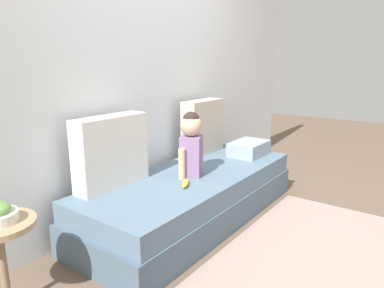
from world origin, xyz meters
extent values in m
plane|color=brown|center=(0.00, 0.00, 0.00)|extent=(12.00, 12.00, 0.00)
cube|color=silver|center=(0.00, 0.54, 1.11)|extent=(5.31, 0.10, 2.22)
cube|color=#495F70|center=(0.00, 0.00, 0.12)|extent=(2.11, 0.82, 0.24)
cube|color=slate|center=(0.00, 0.00, 0.32)|extent=(2.04, 0.79, 0.16)
cube|color=silver|center=(-0.58, 0.31, 0.65)|extent=(0.58, 0.16, 0.52)
cube|color=#C1B29E|center=(0.58, 0.31, 0.66)|extent=(0.50, 0.16, 0.52)
cube|color=gray|center=(-0.04, -0.01, 0.55)|extent=(0.24, 0.22, 0.32)
sphere|color=tan|center=(-0.04, -0.01, 0.80)|extent=(0.17, 0.17, 0.17)
sphere|color=#2D231E|center=(-0.04, -0.01, 0.84)|extent=(0.14, 0.14, 0.14)
cylinder|color=tan|center=(-0.16, -0.01, 0.51)|extent=(0.06, 0.06, 0.24)
cylinder|color=tan|center=(0.08, -0.01, 0.51)|extent=(0.06, 0.06, 0.24)
ellipsoid|color=yellow|center=(-0.27, -0.12, 0.41)|extent=(0.17, 0.12, 0.04)
cube|color=#8E9EB2|center=(0.77, -0.10, 0.46)|extent=(0.40, 0.28, 0.13)
cylinder|color=#866E51|center=(-1.48, 0.13, 0.24)|extent=(0.04, 0.04, 0.48)
cube|color=tan|center=(0.00, -0.96, 0.00)|extent=(1.90, 1.00, 0.01)
camera|label=1|loc=(-2.19, -1.59, 1.29)|focal=32.58mm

